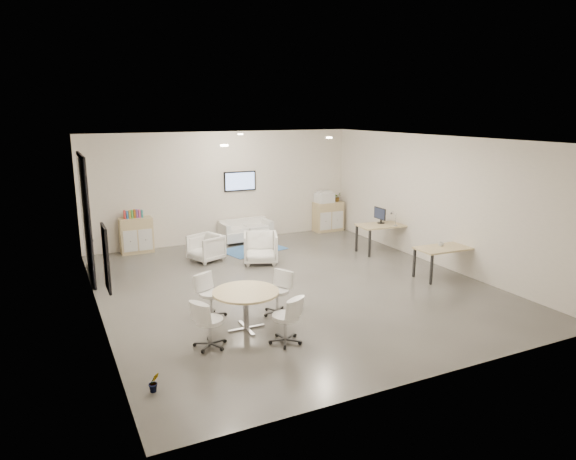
% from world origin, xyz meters
% --- Properties ---
extents(room_shell, '(9.60, 10.60, 4.80)m').
position_xyz_m(room_shell, '(0.00, 0.00, 1.60)').
color(room_shell, '#4C4945').
rests_on(room_shell, ground).
extents(glass_door, '(0.09, 1.90, 2.85)m').
position_xyz_m(glass_door, '(-3.95, 2.51, 1.50)').
color(glass_door, black).
rests_on(glass_door, room_shell).
extents(artwork, '(0.05, 0.54, 1.04)m').
position_xyz_m(artwork, '(-3.97, -1.60, 1.55)').
color(artwork, black).
rests_on(artwork, room_shell).
extents(wall_tv, '(0.98, 0.06, 0.58)m').
position_xyz_m(wall_tv, '(0.50, 4.46, 1.75)').
color(wall_tv, black).
rests_on(wall_tv, room_shell).
extents(ceiling_spots, '(3.14, 4.14, 0.03)m').
position_xyz_m(ceiling_spots, '(-0.20, 0.83, 3.18)').
color(ceiling_spots, '#FFEAC6').
rests_on(ceiling_spots, room_shell).
extents(sideboard_left, '(0.86, 0.44, 0.96)m').
position_xyz_m(sideboard_left, '(-2.59, 4.25, 0.48)').
color(sideboard_left, tan).
rests_on(sideboard_left, room_shell).
extents(sideboard_right, '(0.94, 0.45, 0.94)m').
position_xyz_m(sideboard_right, '(3.40, 4.25, 0.47)').
color(sideboard_right, tan).
rests_on(sideboard_right, room_shell).
extents(books, '(0.49, 0.14, 0.22)m').
position_xyz_m(books, '(-2.64, 4.26, 1.07)').
color(books, red).
rests_on(books, sideboard_left).
extents(printer, '(0.56, 0.48, 0.37)m').
position_xyz_m(printer, '(3.25, 4.25, 1.11)').
color(printer, white).
rests_on(printer, sideboard_right).
extents(loveseat, '(1.51, 0.81, 0.55)m').
position_xyz_m(loveseat, '(0.51, 4.13, 0.30)').
color(loveseat, silver).
rests_on(loveseat, room_shell).
extents(blue_rug, '(1.90, 1.51, 0.01)m').
position_xyz_m(blue_rug, '(0.36, 3.14, 0.01)').
color(blue_rug, '#315F98').
rests_on(blue_rug, room_shell).
extents(armchair_left, '(0.90, 0.93, 0.75)m').
position_xyz_m(armchair_left, '(-1.13, 2.67, 0.38)').
color(armchair_left, silver).
rests_on(armchair_left, room_shell).
extents(armchair_right, '(1.06, 1.02, 0.86)m').
position_xyz_m(armchair_right, '(0.06, 1.88, 0.43)').
color(armchair_right, silver).
rests_on(armchair_right, room_shell).
extents(desk_rear, '(1.52, 0.86, 0.76)m').
position_xyz_m(desk_rear, '(3.53, 1.44, 0.68)').
color(desk_rear, tan).
rests_on(desk_rear, room_shell).
extents(desk_front, '(1.39, 0.73, 0.71)m').
position_xyz_m(desk_front, '(3.47, -1.00, 0.64)').
color(desk_front, tan).
rests_on(desk_front, room_shell).
extents(monitor, '(0.20, 0.50, 0.44)m').
position_xyz_m(monitor, '(3.49, 1.59, 0.99)').
color(monitor, black).
rests_on(monitor, desk_rear).
extents(round_table, '(1.17, 1.17, 0.71)m').
position_xyz_m(round_table, '(-1.74, -1.75, 0.63)').
color(round_table, tan).
rests_on(round_table, room_shell).
extents(meeting_chairs, '(2.34, 2.34, 0.82)m').
position_xyz_m(meeting_chairs, '(-1.74, -1.75, 0.41)').
color(meeting_chairs, white).
rests_on(meeting_chairs, room_shell).
extents(plant_cabinet, '(0.35, 0.36, 0.23)m').
position_xyz_m(plant_cabinet, '(3.70, 4.23, 1.05)').
color(plant_cabinet, '#3F7F3F').
rests_on(plant_cabinet, sideboard_right).
extents(plant_floor, '(0.20, 0.31, 0.13)m').
position_xyz_m(plant_floor, '(-3.64, -3.14, 0.06)').
color(plant_floor, '#3F7F3F').
rests_on(plant_floor, room_shell).
extents(cup, '(0.15, 0.13, 0.12)m').
position_xyz_m(cup, '(3.44, -0.89, 0.77)').
color(cup, white).
rests_on(cup, desk_front).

